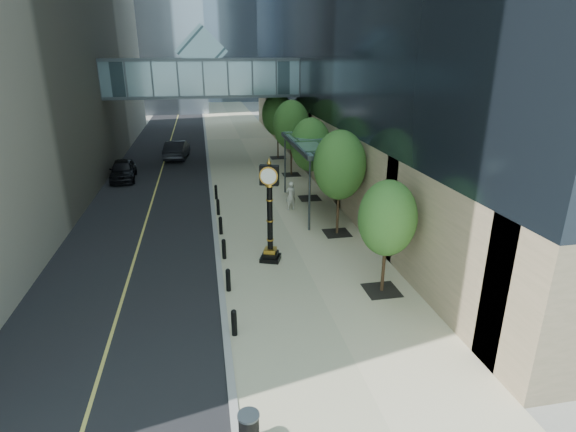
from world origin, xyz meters
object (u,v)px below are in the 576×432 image
(trash_bin, at_px, (249,431))
(car_near, at_px, (123,170))
(street_clock, at_px, (270,219))
(pedestrian, at_px, (291,196))
(car_far, at_px, (177,149))

(trash_bin, bearing_deg, car_near, 104.26)
(street_clock, relative_size, trash_bin, 5.40)
(trash_bin, height_order, pedestrian, pedestrian)
(pedestrian, height_order, car_far, pedestrian)
(street_clock, relative_size, car_far, 0.95)
(street_clock, height_order, trash_bin, street_clock)
(street_clock, relative_size, car_near, 1.05)
(car_near, distance_m, car_far, 8.14)
(pedestrian, xyz_separation_m, car_far, (-7.68, 16.91, -0.12))
(street_clock, xyz_separation_m, pedestrian, (2.39, 7.11, -1.18))
(trash_bin, xyz_separation_m, car_far, (-3.12, 34.66, 0.36))
(car_far, bearing_deg, trash_bin, 101.97)
(pedestrian, bearing_deg, street_clock, 56.03)
(trash_bin, relative_size, car_near, 0.19)
(trash_bin, distance_m, pedestrian, 18.33)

